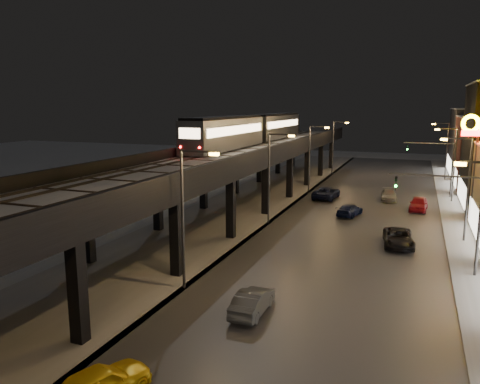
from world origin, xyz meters
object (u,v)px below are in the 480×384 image
(subway_train, at_px, (254,129))
(car_mid_silver, at_px, (326,193))
(car_onc_dark, at_px, (398,239))
(car_onc_white, at_px, (389,196))
(car_onc_red, at_px, (418,204))
(car_mid_dark, at_px, (349,210))
(car_near_white, at_px, (253,302))

(subway_train, height_order, car_mid_silver, subway_train)
(car_onc_dark, bearing_deg, car_onc_white, 89.41)
(car_mid_silver, bearing_deg, car_onc_dark, 121.29)
(car_onc_white, relative_size, car_onc_red, 1.00)
(subway_train, distance_m, car_onc_white, 19.94)
(car_mid_silver, relative_size, car_mid_dark, 1.27)
(subway_train, bearing_deg, car_mid_dark, -37.93)
(car_onc_dark, bearing_deg, car_mid_dark, 112.74)
(car_mid_dark, xyz_separation_m, car_onc_dark, (5.36, -9.66, 0.07))
(car_onc_dark, bearing_deg, subway_train, 127.33)
(car_near_white, xyz_separation_m, car_onc_white, (5.15, 36.24, -0.04))
(car_onc_red, bearing_deg, car_mid_dark, -138.18)
(car_mid_dark, xyz_separation_m, car_onc_white, (3.38, 10.17, 0.02))
(car_mid_dark, height_order, car_onc_red, car_onc_red)
(car_mid_dark, bearing_deg, car_onc_white, -96.95)
(car_mid_silver, bearing_deg, car_onc_red, 167.77)
(car_near_white, relative_size, car_mid_silver, 0.76)
(subway_train, xyz_separation_m, car_near_white, (13.14, -37.68, -7.80))
(subway_train, xyz_separation_m, car_onc_dark, (20.26, -21.27, -7.78))
(subway_train, relative_size, car_onc_white, 8.60)
(subway_train, relative_size, car_mid_silver, 6.99)
(car_near_white, height_order, car_mid_dark, car_near_white)
(car_onc_dark, height_order, car_onc_red, car_onc_red)
(car_mid_silver, relative_size, car_onc_white, 1.23)
(car_mid_dark, bearing_deg, car_onc_red, -130.56)
(car_mid_dark, distance_m, car_onc_red, 8.68)
(car_mid_silver, xyz_separation_m, car_onc_dark, (9.42, -18.15, -0.06))
(car_onc_dark, bearing_deg, car_near_white, -119.75)
(car_onc_dark, relative_size, car_onc_red, 1.13)
(car_near_white, height_order, car_onc_dark, car_onc_dark)
(car_onc_white, height_order, car_onc_red, car_onc_red)
(car_near_white, height_order, car_onc_red, car_onc_red)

